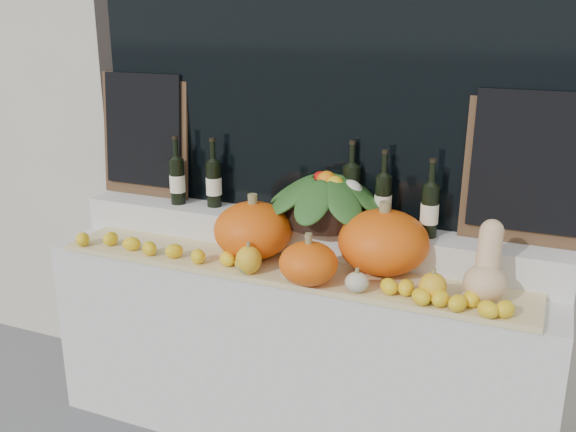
{
  "coord_description": "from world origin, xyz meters",
  "views": [
    {
      "loc": [
        1.03,
        -0.93,
        1.95
      ],
      "look_at": [
        0.0,
        1.45,
        1.12
      ],
      "focal_mm": 40.0,
      "sensor_mm": 36.0,
      "label": 1
    }
  ],
  "objects_px": {
    "butternut_squash": "(487,270)",
    "wine_bottle_tall": "(351,193)",
    "pumpkin_left": "(253,230)",
    "produce_bowl": "(326,197)",
    "pumpkin_right": "(383,242)"
  },
  "relations": [
    {
      "from": "pumpkin_left",
      "to": "wine_bottle_tall",
      "type": "xyz_separation_m",
      "value": [
        0.36,
        0.27,
        0.14
      ]
    },
    {
      "from": "butternut_squash",
      "to": "produce_bowl",
      "type": "bearing_deg",
      "value": 161.12
    },
    {
      "from": "butternut_squash",
      "to": "wine_bottle_tall",
      "type": "height_order",
      "value": "wine_bottle_tall"
    },
    {
      "from": "produce_bowl",
      "to": "pumpkin_left",
      "type": "bearing_deg",
      "value": -143.38
    },
    {
      "from": "pumpkin_right",
      "to": "wine_bottle_tall",
      "type": "xyz_separation_m",
      "value": [
        -0.21,
        0.21,
        0.13
      ]
    },
    {
      "from": "butternut_squash",
      "to": "produce_bowl",
      "type": "distance_m",
      "value": 0.79
    },
    {
      "from": "pumpkin_left",
      "to": "produce_bowl",
      "type": "xyz_separation_m",
      "value": [
        0.27,
        0.2,
        0.13
      ]
    },
    {
      "from": "butternut_squash",
      "to": "produce_bowl",
      "type": "height_order",
      "value": "produce_bowl"
    },
    {
      "from": "pumpkin_left",
      "to": "produce_bowl",
      "type": "height_order",
      "value": "produce_bowl"
    },
    {
      "from": "pumpkin_left",
      "to": "butternut_squash",
      "type": "bearing_deg",
      "value": -2.93
    },
    {
      "from": "pumpkin_right",
      "to": "produce_bowl",
      "type": "bearing_deg",
      "value": 154.79
    },
    {
      "from": "produce_bowl",
      "to": "wine_bottle_tall",
      "type": "height_order",
      "value": "wine_bottle_tall"
    },
    {
      "from": "pumpkin_right",
      "to": "wine_bottle_tall",
      "type": "relative_size",
      "value": 1.02
    },
    {
      "from": "pumpkin_right",
      "to": "wine_bottle_tall",
      "type": "distance_m",
      "value": 0.33
    },
    {
      "from": "pumpkin_right",
      "to": "butternut_squash",
      "type": "height_order",
      "value": "butternut_squash"
    }
  ]
}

